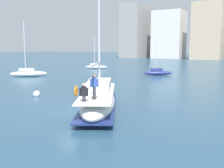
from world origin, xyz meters
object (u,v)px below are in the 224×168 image
main_sailboat (98,99)px  moored_sloop_far (158,72)px  moored_ketch_distant (28,73)px  moored_catamaran (96,66)px  mooring_buoy (37,94)px

main_sailboat → moored_sloop_far: main_sailboat is taller
main_sailboat → moored_ketch_distant: main_sailboat is taller
main_sailboat → moored_sloop_far: bearing=101.2°
moored_sloop_far → moored_catamaran: moored_catamaran is taller
main_sailboat → moored_sloop_far: 26.65m
main_sailboat → moored_catamaran: (-21.46, 31.78, -0.38)m
moored_ketch_distant → mooring_buoy: moored_ketch_distant is taller
moored_catamaran → moored_ketch_distant: bearing=-92.6°
main_sailboat → moored_catamaran: 38.35m
moored_sloop_far → moored_ketch_distant: moored_ketch_distant is taller
moored_sloop_far → moored_ketch_distant: (-17.11, -12.58, 0.10)m
main_sailboat → moored_catamaran: size_ratio=1.81×
moored_sloop_far → moored_catamaran: bearing=160.9°
mooring_buoy → moored_ketch_distant: bearing=140.2°
main_sailboat → moored_catamaran: main_sailboat is taller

